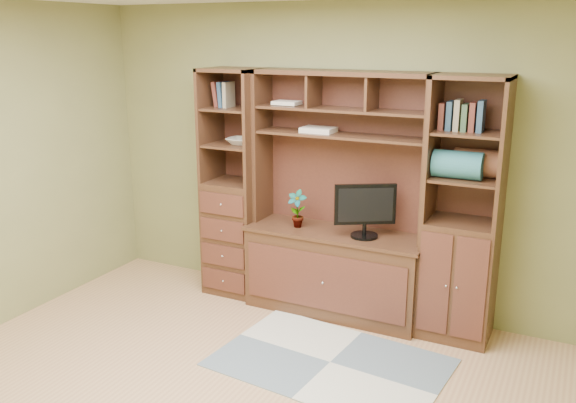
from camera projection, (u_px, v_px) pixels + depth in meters
The scene contains 11 objects.
room at pixel (203, 218), 3.52m from camera, with size 4.60×4.10×2.64m.
center_hutch at pixel (336, 197), 5.04m from camera, with size 1.54×0.53×2.05m, color #432717.
left_tower at pixel (235, 184), 5.50m from camera, with size 0.50×0.45×2.05m, color #432717.
right_tower at pixel (463, 212), 4.64m from camera, with size 0.55×0.45×2.05m, color #432717.
rug at pixel (330, 363), 4.46m from camera, with size 1.62×1.08×0.01m, color #A1A6A6.
monitor at pixel (365, 201), 4.89m from camera, with size 0.50×0.22×0.61m, color black.
orchid at pixel (297, 209), 5.19m from camera, with size 0.17×0.12×0.32m, color #985933.
magazines at pixel (319, 130), 5.06m from camera, with size 0.27×0.20×0.04m, color beige.
bowl at pixel (241, 141), 5.37m from camera, with size 0.24×0.24×0.06m, color beige.
blanket_teal at pixel (458, 165), 4.52m from camera, with size 0.36×0.21×0.21m, color #2D6D78.
blanket_red at pixel (480, 163), 4.57m from camera, with size 0.38×0.21×0.21m, color brown.
Camera 1 is at (1.94, -2.80, 2.33)m, focal length 38.00 mm.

